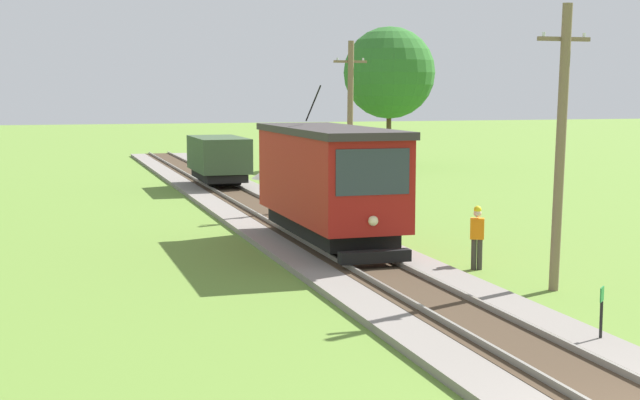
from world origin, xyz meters
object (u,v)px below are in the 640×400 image
Objects in this scene: freight_car at (219,158)px; tree_left_far at (389,73)px; gravel_pile at (279,169)px; utility_pole_mid at (350,124)px; red_tram at (328,180)px; utility_pole_near_tram at (561,146)px; trackside_signal_marker at (601,313)px; track_worker at (477,235)px.

freight_car is 17.44m from tree_left_far.
tree_left_far reaches higher than gravel_pile.
utility_pole_mid is 0.76× the size of tree_left_far.
freight_car is 6.44m from gravel_pile.
utility_pole_near_tram reaches higher than red_tram.
freight_car is 0.57× the size of tree_left_far.
freight_car is 30.41m from trackside_signal_marker.
utility_pole_near_tram is 2.21× the size of gravel_pile.
utility_pole_near_tram is 1.01× the size of utility_pole_mid.
red_tram reaches higher than trackside_signal_marker.
utility_pole_near_tram is at bearing -64.17° from red_tram.
track_worker reaches higher than trackside_signal_marker.
utility_pole_mid is (3.58, -9.99, 2.01)m from freight_car.
utility_pole_near_tram is 4.08m from track_worker.
trackside_signal_marker is 0.66× the size of track_worker.
utility_pole_near_tram is at bearing -91.44° from gravel_pile.
trackside_signal_marker is (1.75, -30.35, -0.89)m from freight_car.
trackside_signal_marker is 35.09m from gravel_pile.
tree_left_far is at bearing 64.65° from utility_pole_mid.
trackside_signal_marker is (-1.83, -20.36, -2.90)m from utility_pole_mid.
red_tram is 1.23× the size of utility_pole_mid.
gravel_pile is 27.39m from track_worker.
red_tram is 7.24× the size of trackside_signal_marker.
utility_pole_near_tram is 3.93× the size of track_worker.
track_worker is (-0.63, -12.72, -2.59)m from utility_pole_mid.
track_worker is (1.20, 7.64, 0.32)m from trackside_signal_marker.
gravel_pile is (0.76, 30.42, -3.06)m from utility_pole_near_tram.
track_worker reaches higher than gravel_pile.
gravel_pile is at bearing -147.11° from tree_left_far.
trackside_signal_marker is at bearing -81.69° from red_tram.
gravel_pile is (2.60, 35.00, -0.13)m from trackside_signal_marker.
track_worker is at bearing 81.05° from trackside_signal_marker.
freight_car is 10.80m from utility_pole_mid.
trackside_signal_marker is at bearing -86.70° from freight_car.
gravel_pile is at bearing 85.76° from trackside_signal_marker.
red_tram is at bearing -114.71° from tree_left_far.
track_worker is (2.96, -22.71, -0.57)m from freight_car.
red_tram is 23.49m from gravel_pile.
tree_left_far reaches higher than red_tram.
track_worker is at bearing -92.83° from utility_pole_mid.
utility_pole_near_tram reaches higher than gravel_pile.
utility_pole_mid is at bearing -92.99° from gravel_pile.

